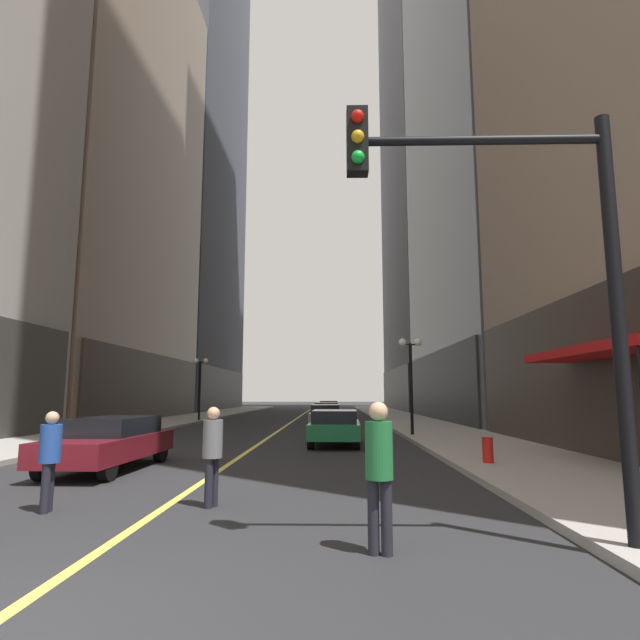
% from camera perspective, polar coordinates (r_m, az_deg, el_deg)
% --- Properties ---
extents(ground_plane, '(200.00, 200.00, 0.00)m').
position_cam_1_polar(ground_plane, '(39.22, -2.87, -10.95)').
color(ground_plane, '#262628').
extents(sidewalk_left, '(4.50, 78.00, 0.15)m').
position_cam_1_polar(sidewalk_left, '(40.66, -14.75, -10.49)').
color(sidewalk_left, '#9E9991').
rests_on(sidewalk_left, ground).
extents(sidewalk_right, '(4.50, 78.00, 0.15)m').
position_cam_1_polar(sidewalk_right, '(39.48, 9.37, -10.72)').
color(sidewalk_right, '#9E9991').
rests_on(sidewalk_right, ground).
extents(lane_centre_stripe, '(0.16, 70.00, 0.01)m').
position_cam_1_polar(lane_centre_stripe, '(39.22, -2.87, -10.94)').
color(lane_centre_stripe, '#E5D64C').
rests_on(lane_centre_stripe, ground).
extents(building_left_mid, '(13.08, 24.00, 40.90)m').
position_cam_1_polar(building_left_mid, '(47.12, -24.58, 15.67)').
color(building_left_mid, gray).
rests_on(building_left_mid, ground).
extents(building_left_far, '(13.00, 26.00, 75.26)m').
position_cam_1_polar(building_left_far, '(75.93, -14.82, 20.11)').
color(building_left_far, '#4C515B').
rests_on(building_left_far, ground).
extents(building_right_far, '(15.75, 26.00, 71.79)m').
position_cam_1_polar(building_right_far, '(74.12, 14.02, 19.32)').
color(building_right_far, gray).
rests_on(building_right_far, ground).
extents(storefront_awning_right, '(1.60, 6.10, 3.12)m').
position_cam_1_polar(storefront_awning_right, '(15.09, 28.33, -3.08)').
color(storefront_awning_right, '#B21414').
rests_on(storefront_awning_right, ground).
extents(car_maroon, '(1.84, 4.82, 1.32)m').
position_cam_1_polar(car_maroon, '(14.66, -21.98, -12.23)').
color(car_maroon, maroon).
rests_on(car_maroon, ground).
extents(car_green, '(1.98, 4.40, 1.32)m').
position_cam_1_polar(car_green, '(20.00, 1.64, -11.57)').
color(car_green, '#196038').
rests_on(car_green, ground).
extents(car_grey, '(1.83, 4.77, 1.32)m').
position_cam_1_polar(car_grey, '(30.62, 0.60, -10.39)').
color(car_grey, slate).
rests_on(car_grey, ground).
extents(car_blue, '(1.95, 4.59, 1.32)m').
position_cam_1_polar(car_blue, '(37.85, 0.64, -9.97)').
color(car_blue, navy).
rests_on(car_blue, ground).
extents(car_red, '(1.86, 4.72, 1.32)m').
position_cam_1_polar(car_red, '(47.99, 0.93, -9.59)').
color(car_red, '#B21919').
rests_on(car_red, ground).
extents(pedestrian_in_blue_hoodie, '(0.38, 0.38, 1.63)m').
position_cam_1_polar(pedestrian_in_blue_hoodie, '(9.92, -27.53, -12.84)').
color(pedestrian_in_blue_hoodie, black).
rests_on(pedestrian_in_blue_hoodie, ground).
extents(pedestrian_in_green_parka, '(0.41, 0.41, 1.82)m').
position_cam_1_polar(pedestrian_in_green_parka, '(6.63, 6.51, -15.40)').
color(pedestrian_in_green_parka, black).
rests_on(pedestrian_in_green_parka, ground).
extents(pedestrian_in_grey_suit, '(0.44, 0.44, 1.69)m').
position_cam_1_polar(pedestrian_in_grey_suit, '(9.43, -11.72, -13.61)').
color(pedestrian_in_grey_suit, black).
rests_on(pedestrian_in_grey_suit, ground).
extents(traffic_light_near_right, '(3.43, 0.35, 5.65)m').
position_cam_1_polar(traffic_light_near_right, '(7.13, 21.91, 7.35)').
color(traffic_light_near_right, black).
rests_on(traffic_light_near_right, ground).
extents(street_lamp_left_far, '(1.06, 0.36, 4.43)m').
position_cam_1_polar(street_lamp_left_far, '(37.49, -13.01, -5.90)').
color(street_lamp_left_far, black).
rests_on(street_lamp_left_far, ground).
extents(street_lamp_right_mid, '(1.06, 0.36, 4.43)m').
position_cam_1_polar(street_lamp_right_mid, '(23.85, 9.93, -4.80)').
color(street_lamp_right_mid, black).
rests_on(street_lamp_right_mid, ground).
extents(fire_hydrant_right, '(0.28, 0.28, 0.80)m').
position_cam_1_polar(fire_hydrant_right, '(14.59, 17.95, -13.71)').
color(fire_hydrant_right, red).
rests_on(fire_hydrant_right, ground).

